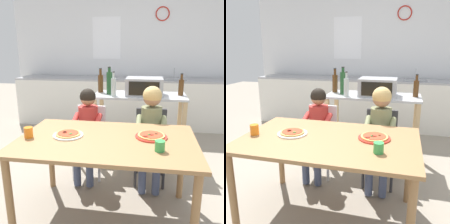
# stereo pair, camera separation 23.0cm
# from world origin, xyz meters

# --- Properties ---
(ground_plane) EXTENTS (12.43, 12.43, 0.00)m
(ground_plane) POSITION_xyz_m (0.00, 1.24, 0.00)
(ground_plane) COLOR gray
(back_wall_tiled) EXTENTS (4.93, 0.14, 2.70)m
(back_wall_tiled) POSITION_xyz_m (-0.00, 3.17, 1.35)
(back_wall_tiled) COLOR silver
(back_wall_tiled) RESTS_ON ground
(kitchen_counter) EXTENTS (4.44, 0.60, 1.11)m
(kitchen_counter) POSITION_xyz_m (0.00, 2.76, 0.45)
(kitchen_counter) COLOR silver
(kitchen_counter) RESTS_ON ground
(kitchen_island_cart) EXTENTS (1.18, 0.54, 0.89)m
(kitchen_island_cart) POSITION_xyz_m (0.21, 1.27, 0.60)
(kitchen_island_cart) COLOR #B7BABF
(kitchen_island_cart) RESTS_ON ground
(toaster_oven) EXTENTS (0.46, 0.35, 0.22)m
(toaster_oven) POSITION_xyz_m (0.27, 1.24, 1.00)
(toaster_oven) COLOR #999BA0
(toaster_oven) RESTS_ON kitchen_island_cart
(bottle_clear_vinegar) EXTENTS (0.07, 0.07, 0.32)m
(bottle_clear_vinegar) POSITION_xyz_m (-0.32, 1.35, 1.02)
(bottle_clear_vinegar) COLOR #4C2D14
(bottle_clear_vinegar) RESTS_ON kitchen_island_cart
(bottle_slim_sauce) EXTENTS (0.07, 0.07, 0.35)m
(bottle_slim_sauce) POSITION_xyz_m (-0.18, 1.23, 1.05)
(bottle_slim_sauce) COLOR #1E4723
(bottle_slim_sauce) RESTS_ON kitchen_island_cart
(bottle_tall_green_wine) EXTENTS (0.07, 0.07, 0.28)m
(bottle_tall_green_wine) POSITION_xyz_m (0.73, 1.29, 1.01)
(bottle_tall_green_wine) COLOR #4C2D14
(bottle_tall_green_wine) RESTS_ON kitchen_island_cart
(bottle_dark_olive_oil) EXTENTS (0.06, 0.06, 0.31)m
(bottle_dark_olive_oil) POSITION_xyz_m (-0.11, 1.10, 1.01)
(bottle_dark_olive_oil) COLOR #ADB7B2
(bottle_dark_olive_oil) RESTS_ON kitchen_island_cart
(dining_table) EXTENTS (1.48, 0.93, 0.76)m
(dining_table) POSITION_xyz_m (0.00, 0.00, 0.66)
(dining_table) COLOR olive
(dining_table) RESTS_ON ground
(dining_chair_left) EXTENTS (0.36, 0.36, 0.81)m
(dining_chair_left) POSITION_xyz_m (-0.34, 0.77, 0.48)
(dining_chair_left) COLOR silver
(dining_chair_left) RESTS_ON ground
(dining_chair_right) EXTENTS (0.36, 0.36, 0.81)m
(dining_chair_right) POSITION_xyz_m (0.37, 0.73, 0.48)
(dining_chair_right) COLOR #333338
(dining_chair_right) RESTS_ON ground
(child_in_red_shirt) EXTENTS (0.32, 0.42, 1.03)m
(child_in_red_shirt) POSITION_xyz_m (-0.34, 0.65, 0.66)
(child_in_red_shirt) COLOR #424C6B
(child_in_red_shirt) RESTS_ON ground
(child_in_olive_shirt) EXTENTS (0.32, 0.42, 1.08)m
(child_in_olive_shirt) POSITION_xyz_m (0.37, 0.61, 0.70)
(child_in_olive_shirt) COLOR #424C6B
(child_in_olive_shirt) RESTS_ON ground
(pizza_plate_white) EXTENTS (0.26, 0.26, 0.03)m
(pizza_plate_white) POSITION_xyz_m (-0.34, 0.01, 0.77)
(pizza_plate_white) COLOR white
(pizza_plate_white) RESTS_ON dining_table
(pizza_plate_red_rimmed) EXTENTS (0.27, 0.27, 0.03)m
(pizza_plate_red_rimmed) POSITION_xyz_m (0.37, 0.09, 0.77)
(pizza_plate_red_rimmed) COLOR red
(pizza_plate_red_rimmed) RESTS_ON dining_table
(drinking_cup_green) EXTENTS (0.08, 0.08, 0.08)m
(drinking_cup_green) POSITION_xyz_m (0.43, -0.19, 0.80)
(drinking_cup_green) COLOR green
(drinking_cup_green) RESTS_ON dining_table
(drinking_cup_orange) EXTENTS (0.07, 0.07, 0.09)m
(drinking_cup_orange) POSITION_xyz_m (-0.65, -0.08, 0.80)
(drinking_cup_orange) COLOR orange
(drinking_cup_orange) RESTS_ON dining_table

